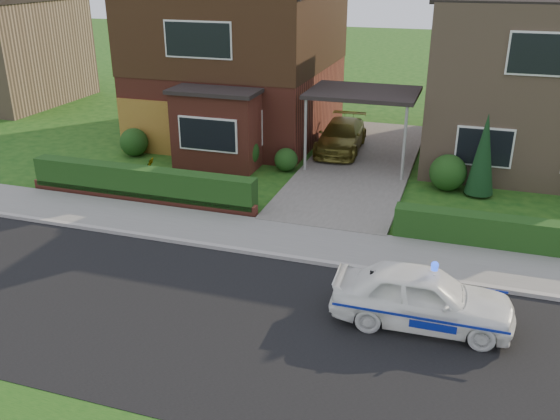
% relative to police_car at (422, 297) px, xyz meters
% --- Properties ---
extents(ground, '(120.00, 120.00, 0.00)m').
position_rel_police_car_xyz_m(ground, '(-3.17, -1.20, -0.63)').
color(ground, '#144412').
rests_on(ground, ground).
extents(road, '(60.00, 6.00, 0.02)m').
position_rel_police_car_xyz_m(road, '(-3.17, -1.20, -0.63)').
color(road, black).
rests_on(road, ground).
extents(kerb, '(60.00, 0.16, 0.12)m').
position_rel_police_car_xyz_m(kerb, '(-3.17, 1.85, -0.57)').
color(kerb, '#9E9993').
rests_on(kerb, ground).
extents(sidewalk, '(60.00, 2.00, 0.10)m').
position_rel_police_car_xyz_m(sidewalk, '(-3.17, 2.90, -0.58)').
color(sidewalk, slate).
rests_on(sidewalk, ground).
extents(driveway, '(3.80, 12.00, 0.12)m').
position_rel_police_car_xyz_m(driveway, '(-3.17, 9.80, -0.57)').
color(driveway, '#666059').
rests_on(driveway, ground).
extents(house_left, '(7.50, 9.53, 7.25)m').
position_rel_police_car_xyz_m(house_left, '(-8.95, 12.70, 3.18)').
color(house_left, brown).
rests_on(house_left, ground).
extents(house_right, '(7.50, 8.06, 7.25)m').
position_rel_police_car_xyz_m(house_right, '(2.63, 12.79, 3.03)').
color(house_right, '#927459').
rests_on(house_right, ground).
extents(carport_link, '(3.80, 3.00, 2.77)m').
position_rel_police_car_xyz_m(carport_link, '(-3.17, 9.75, 2.03)').
color(carport_link, black).
rests_on(carport_link, ground).
extents(garage_door, '(2.20, 0.10, 2.10)m').
position_rel_police_car_xyz_m(garage_door, '(-11.41, 8.76, 0.42)').
color(garage_door, brown).
rests_on(garage_door, ground).
extents(dwarf_wall, '(7.70, 0.25, 0.36)m').
position_rel_police_car_xyz_m(dwarf_wall, '(-8.97, 4.10, -0.45)').
color(dwarf_wall, brown).
rests_on(dwarf_wall, ground).
extents(hedge_left, '(7.50, 0.55, 0.90)m').
position_rel_police_car_xyz_m(hedge_left, '(-8.97, 4.25, -0.63)').
color(hedge_left, '#133E16').
rests_on(hedge_left, ground).
extents(hedge_right, '(7.50, 0.55, 0.80)m').
position_rel_police_car_xyz_m(hedge_right, '(2.63, 4.15, -0.63)').
color(hedge_right, '#133E16').
rests_on(hedge_right, ground).
extents(shrub_left_far, '(1.08, 1.08, 1.08)m').
position_rel_police_car_xyz_m(shrub_left_far, '(-11.67, 8.30, -0.09)').
color(shrub_left_far, '#133E16').
rests_on(shrub_left_far, ground).
extents(shrub_left_mid, '(1.32, 1.32, 1.32)m').
position_rel_police_car_xyz_m(shrub_left_mid, '(-7.17, 8.10, 0.03)').
color(shrub_left_mid, '#133E16').
rests_on(shrub_left_mid, ground).
extents(shrub_left_near, '(0.84, 0.84, 0.84)m').
position_rel_police_car_xyz_m(shrub_left_near, '(-5.57, 8.40, -0.21)').
color(shrub_left_near, '#133E16').
rests_on(shrub_left_near, ground).
extents(shrub_right_near, '(1.20, 1.20, 1.20)m').
position_rel_police_car_xyz_m(shrub_right_near, '(0.03, 8.20, -0.03)').
color(shrub_right_near, '#133E16').
rests_on(shrub_right_near, ground).
extents(conifer_a, '(0.90, 0.90, 2.60)m').
position_rel_police_car_xyz_m(conifer_a, '(1.03, 8.00, 0.67)').
color(conifer_a, black).
rests_on(conifer_a, ground).
extents(neighbour_left, '(6.50, 7.00, 5.20)m').
position_rel_police_car_xyz_m(neighbour_left, '(-23.17, 14.80, 1.97)').
color(neighbour_left, '#927459').
rests_on(neighbour_left, ground).
extents(police_car, '(3.39, 3.73, 1.42)m').
position_rel_police_car_xyz_m(police_car, '(0.00, 0.00, 0.00)').
color(police_car, white).
rests_on(police_car, ground).
extents(driveway_car, '(1.77, 4.01, 1.15)m').
position_rel_police_car_xyz_m(driveway_car, '(-4.17, 11.08, 0.06)').
color(driveway_car, olive).
rests_on(driveway_car, driveway).
extents(potted_plant_a, '(0.50, 0.40, 0.83)m').
position_rel_police_car_xyz_m(potted_plant_a, '(-8.95, 7.76, -0.21)').
color(potted_plant_a, gray).
rests_on(potted_plant_a, ground).
extents(potted_plant_b, '(0.56, 0.53, 0.79)m').
position_rel_police_car_xyz_m(potted_plant_b, '(-9.74, 6.02, -0.23)').
color(potted_plant_b, gray).
rests_on(potted_plant_b, ground).
extents(potted_plant_c, '(0.52, 0.52, 0.78)m').
position_rel_police_car_xyz_m(potted_plant_c, '(-5.67, 4.80, -0.24)').
color(potted_plant_c, gray).
rests_on(potted_plant_c, ground).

